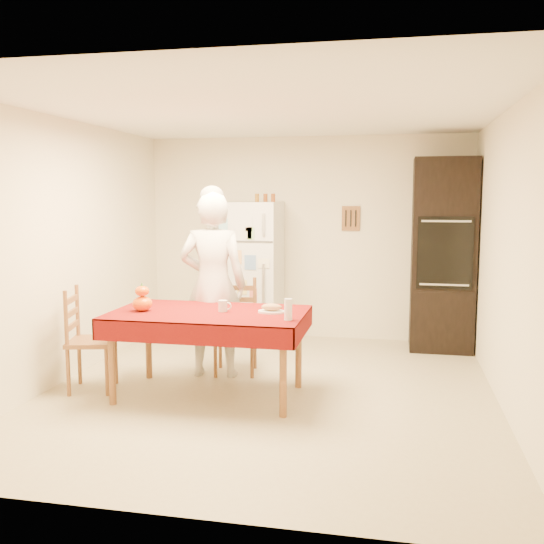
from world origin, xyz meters
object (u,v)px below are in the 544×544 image
(dining_table, at_px, (209,319))
(coffee_mug, at_px, (223,306))
(chair_left, at_px, (85,336))
(chair_far, at_px, (236,322))
(oven_cabinet, at_px, (443,255))
(wine_glass, at_px, (288,309))
(bread_plate, at_px, (272,312))
(seated_woman, at_px, (213,285))
(pumpkin_lower, at_px, (142,304))
(refrigerator, at_px, (249,272))

(dining_table, bearing_deg, coffee_mug, 11.34)
(dining_table, distance_m, chair_left, 1.18)
(chair_far, distance_m, coffee_mug, 0.83)
(oven_cabinet, bearing_deg, chair_far, -146.83)
(wine_glass, bearing_deg, bread_plate, 125.32)
(oven_cabinet, relative_size, chair_far, 2.32)
(wine_glass, bearing_deg, seated_woman, 137.17)
(chair_left, xyz_separation_m, pumpkin_lower, (0.58, -0.02, 0.32))
(dining_table, distance_m, seated_woman, 0.66)
(chair_far, distance_m, seated_woman, 0.47)
(bread_plate, bearing_deg, chair_left, -175.79)
(dining_table, distance_m, bread_plate, 0.56)
(chair_far, bearing_deg, chair_left, -152.81)
(chair_far, distance_m, bread_plate, 0.93)
(refrigerator, xyz_separation_m, bread_plate, (0.70, -2.05, -0.08))
(bread_plate, bearing_deg, oven_cabinet, 53.11)
(pumpkin_lower, distance_m, bread_plate, 1.15)
(oven_cabinet, height_order, pumpkin_lower, oven_cabinet)
(coffee_mug, height_order, wine_glass, wine_glass)
(dining_table, bearing_deg, seated_woman, 103.42)
(dining_table, xyz_separation_m, pumpkin_lower, (-0.58, -0.09, 0.14))
(refrigerator, xyz_separation_m, coffee_mug, (0.27, -2.09, -0.04))
(oven_cabinet, xyz_separation_m, pumpkin_lower, (-2.71, -2.25, -0.27))
(chair_far, height_order, wine_glass, chair_far)
(dining_table, height_order, chair_left, chair_left)
(pumpkin_lower, bearing_deg, chair_left, 178.06)
(dining_table, xyz_separation_m, coffee_mug, (0.12, 0.02, 0.12))
(refrigerator, height_order, wine_glass, refrigerator)
(coffee_mug, bearing_deg, chair_left, -175.83)
(oven_cabinet, bearing_deg, coffee_mug, -133.25)
(chair_far, bearing_deg, seated_woman, -144.30)
(oven_cabinet, relative_size, coffee_mug, 22.00)
(coffee_mug, relative_size, wine_glass, 0.57)
(oven_cabinet, bearing_deg, chair_left, -145.93)
(dining_table, relative_size, seated_woman, 0.94)
(dining_table, xyz_separation_m, bread_plate, (0.55, 0.06, 0.08))
(seated_woman, height_order, bread_plate, seated_woman)
(oven_cabinet, relative_size, bread_plate, 9.17)
(wine_glass, bearing_deg, coffee_mug, 158.76)
(wine_glass, height_order, bread_plate, wine_glass)
(chair_left, bearing_deg, pumpkin_lower, -105.73)
(oven_cabinet, distance_m, chair_left, 4.02)
(chair_far, bearing_deg, oven_cabinet, 24.77)
(refrigerator, relative_size, wine_glass, 9.66)
(wine_glass, bearing_deg, chair_left, 175.53)
(oven_cabinet, distance_m, dining_table, 3.06)
(oven_cabinet, bearing_deg, bread_plate, -126.89)
(refrigerator, xyz_separation_m, dining_table, (0.15, -2.11, -0.16))
(refrigerator, height_order, seated_woman, seated_woman)
(refrigerator, bearing_deg, bread_plate, -71.08)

